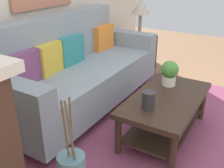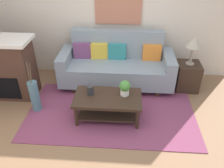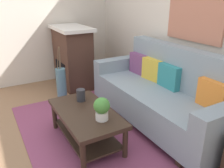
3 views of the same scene
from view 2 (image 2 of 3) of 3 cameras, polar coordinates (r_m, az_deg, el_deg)
ground_plane at (r=3.69m, az=-0.79°, el=-12.10°), size 8.98×8.98×0.00m
wall_back at (r=4.76m, az=1.11°, el=17.65°), size 4.98×0.10×2.70m
area_rug at (r=4.05m, az=-0.22°, el=-7.03°), size 2.92×1.65×0.01m
couch at (r=4.61m, az=1.14°, el=4.73°), size 2.23×0.84×1.08m
throw_pillow_plum at (r=4.69m, az=-7.38°, el=8.38°), size 0.37×0.14×0.32m
throw_pillow_mustard at (r=4.63m, az=-3.10°, el=8.32°), size 0.37×0.16×0.32m
throw_pillow_teal at (r=4.61m, az=1.26°, el=8.20°), size 0.36×0.13×0.32m
throw_pillow_orange at (r=4.63m, az=9.98°, el=7.83°), size 0.36×0.13×0.32m
coffee_table at (r=3.76m, az=-1.05°, el=-4.65°), size 1.10×0.60×0.43m
tabletop_vase at (r=3.74m, az=-5.46°, el=-1.49°), size 0.11×0.11×0.16m
potted_plant_tabletop at (r=3.67m, az=3.25°, el=-0.90°), size 0.18×0.18×0.26m
side_table at (r=4.76m, az=18.35°, el=1.86°), size 0.44×0.44×0.56m
table_lamp at (r=4.46m, az=19.95°, el=9.72°), size 0.28×0.28×0.57m
fireplace at (r=4.61m, az=-24.68°, el=3.69°), size 1.02×0.58×1.16m
floor_vase at (r=4.16m, az=-18.83°, el=-2.97°), size 0.16×0.16×0.58m
floor_vase_branch_a at (r=3.91m, az=-19.78°, el=2.62°), size 0.04×0.03×0.36m
floor_vase_branch_b at (r=3.93m, az=-20.09°, el=2.76°), size 0.03×0.02×0.36m
floor_vase_branch_c at (r=3.91m, az=-20.27°, el=2.50°), size 0.01×0.05×0.36m
framed_painting at (r=4.65m, az=1.61°, el=19.25°), size 0.92×0.03×0.75m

